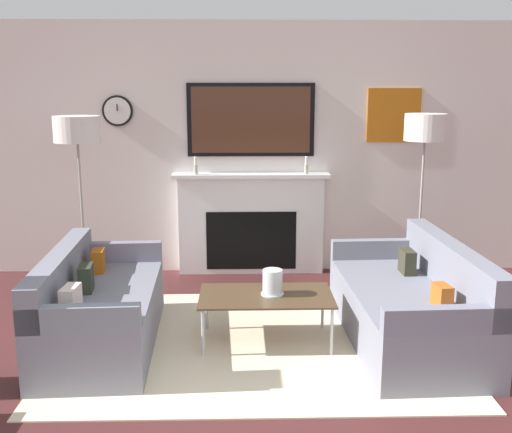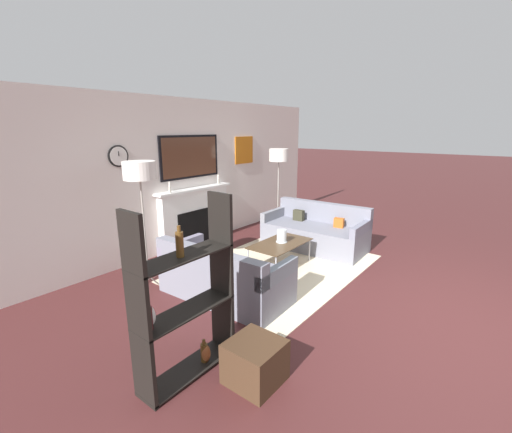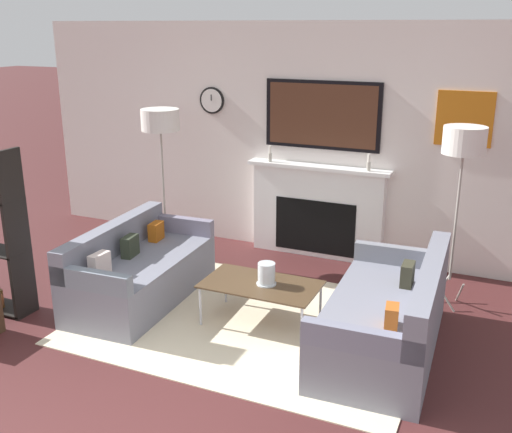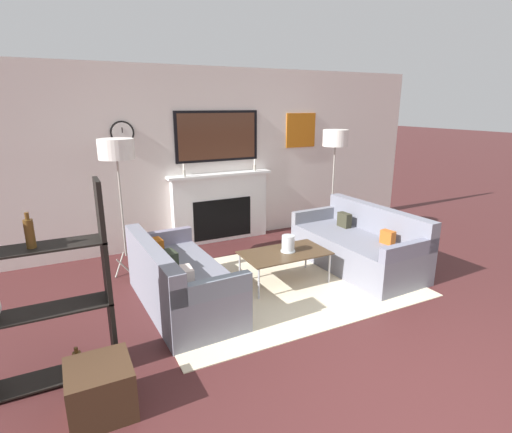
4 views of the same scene
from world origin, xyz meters
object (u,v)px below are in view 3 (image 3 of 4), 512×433
Objects in this scene: couch_right at (388,319)px; floor_lamp_left at (160,122)px; coffee_table at (261,286)px; couch_left at (139,272)px; hurricane_candle at (266,275)px; floor_lamp_right at (464,143)px.

couch_right is 1.06× the size of floor_lamp_left.
floor_lamp_left reaches higher than coffee_table.
couch_left is 2.50m from couch_right.
hurricane_candle reaches higher than coffee_table.
coffee_table is 5.18× the size of hurricane_candle.
floor_lamp_right is (1.49, 1.10, 1.13)m from hurricane_candle.
couch_right is 1.13m from hurricane_candle.
floor_lamp_left is at bearing 148.08° from hurricane_candle.
floor_lamp_left reaches higher than couch_right.
coffee_table is at bearing -170.21° from hurricane_candle.
floor_lamp_left is at bearing 180.00° from floor_lamp_right.
couch_right reaches higher than hurricane_candle.
floor_lamp_right is at bearing 71.42° from couch_right.
hurricane_candle is at bearing 9.79° from coffee_table.
hurricane_candle is (-1.11, 0.01, 0.21)m from couch_right.
floor_lamp_left is at bearing 158.90° from couch_right.
floor_lamp_left is 0.99× the size of floor_lamp_right.
couch_left is 0.93× the size of couch_right.
coffee_table is 0.60× the size of floor_lamp_left.
couch_left is 3.35m from floor_lamp_right.
floor_lamp_right is at bearing 0.00° from floor_lamp_left.
coffee_table is 2.38m from floor_lamp_left.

